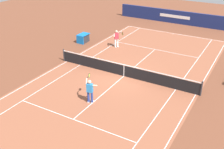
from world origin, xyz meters
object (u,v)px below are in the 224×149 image
object	(u,v)px
tennis_player_far	(117,38)
tennis_ball	(98,57)
tennis_net	(124,70)
tennis_player_near	(90,90)
equipment_cart_tarped	(83,38)

from	to	relation	value
tennis_player_far	tennis_ball	size ratio (longest dim) A/B	25.71
tennis_net	tennis_player_far	world-z (taller)	tennis_player_far
tennis_net	tennis_ball	xyz separation A→B (m)	(-1.99, -3.62, -0.46)
tennis_player_near	equipment_cart_tarped	distance (m)	11.37
tennis_player_near	tennis_ball	size ratio (longest dim) A/B	25.71
tennis_net	equipment_cart_tarped	xyz separation A→B (m)	(-4.64, -7.05, -0.05)
tennis_net	tennis_ball	size ratio (longest dim) A/B	177.27
tennis_player_near	tennis_ball	world-z (taller)	tennis_player_near
tennis_net	equipment_cart_tarped	bearing A→B (deg)	-123.32
tennis_player_near	equipment_cart_tarped	size ratio (longest dim) A/B	1.36
tennis_net	equipment_cart_tarped	world-z (taller)	tennis_net
tennis_net	equipment_cart_tarped	size ratio (longest dim) A/B	9.36
tennis_ball	equipment_cart_tarped	bearing A→B (deg)	-127.59
tennis_ball	tennis_player_near	bearing A→B (deg)	28.59
equipment_cart_tarped	tennis_ball	bearing A→B (deg)	52.41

